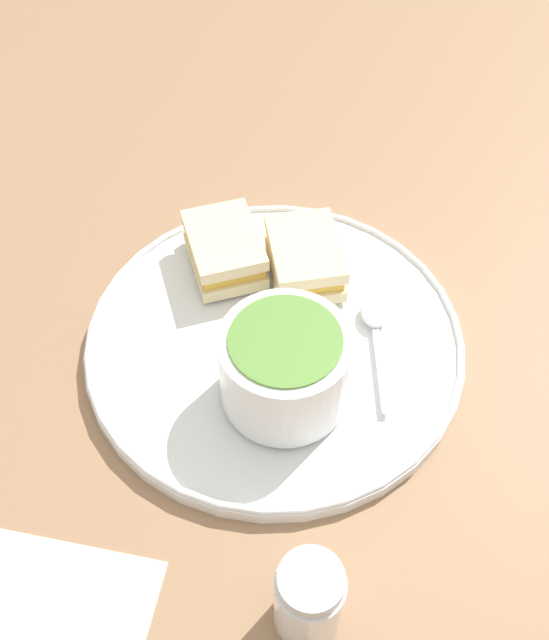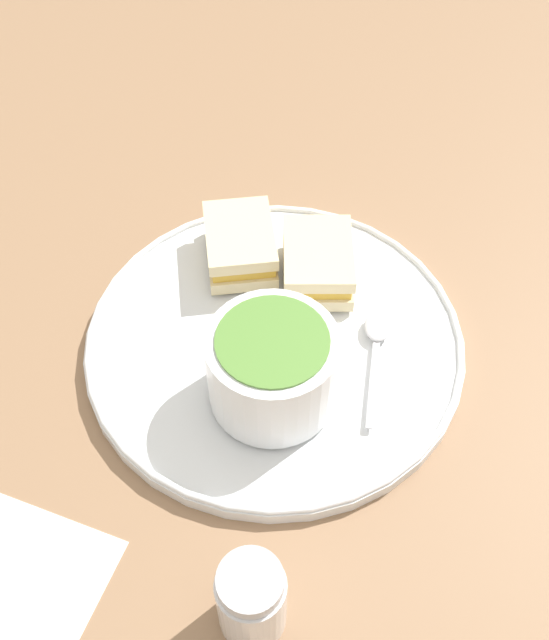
{
  "view_description": "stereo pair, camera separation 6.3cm",
  "coord_description": "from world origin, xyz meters",
  "px_view_note": "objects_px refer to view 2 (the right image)",
  "views": [
    {
      "loc": [
        -0.05,
        -0.39,
        0.54
      ],
      "look_at": [
        0.0,
        0.0,
        0.04
      ],
      "focal_mm": 42.0,
      "sensor_mm": 36.0,
      "label": 1
    },
    {
      "loc": [
        0.01,
        -0.39,
        0.54
      ],
      "look_at": [
        0.0,
        0.0,
        0.04
      ],
      "focal_mm": 42.0,
      "sensor_mm": 36.0,
      "label": 2
    }
  ],
  "objects_px": {
    "soup_bowl": "(267,367)",
    "sandwich_half_near": "(318,262)",
    "sandwich_half_far": "(240,245)",
    "salt_shaker": "(251,599)",
    "spoon": "(377,335)"
  },
  "relations": [
    {
      "from": "spoon",
      "to": "sandwich_half_far",
      "type": "distance_m",
      "value": 0.15
    },
    {
      "from": "salt_shaker",
      "to": "sandwich_half_far",
      "type": "bearing_deg",
      "value": 94.48
    },
    {
      "from": "soup_bowl",
      "to": "sandwich_half_near",
      "type": "height_order",
      "value": "soup_bowl"
    },
    {
      "from": "spoon",
      "to": "salt_shaker",
      "type": "relative_size",
      "value": 1.55
    },
    {
      "from": "soup_bowl",
      "to": "spoon",
      "type": "relative_size",
      "value": 0.86
    },
    {
      "from": "sandwich_half_near",
      "to": "salt_shaker",
      "type": "distance_m",
      "value": 0.31
    },
    {
      "from": "sandwich_half_near",
      "to": "sandwich_half_far",
      "type": "xyz_separation_m",
      "value": [
        -0.07,
        0.02,
        0.0
      ]
    },
    {
      "from": "sandwich_half_far",
      "to": "salt_shaker",
      "type": "height_order",
      "value": "salt_shaker"
    },
    {
      "from": "spoon",
      "to": "sandwich_half_near",
      "type": "bearing_deg",
      "value": 43.78
    },
    {
      "from": "sandwich_half_near",
      "to": "spoon",
      "type": "bearing_deg",
      "value": -53.41
    },
    {
      "from": "spoon",
      "to": "salt_shaker",
      "type": "xyz_separation_m",
      "value": [
        -0.1,
        -0.23,
        0.02
      ]
    },
    {
      "from": "soup_bowl",
      "to": "sandwich_half_far",
      "type": "relative_size",
      "value": 1.11
    },
    {
      "from": "spoon",
      "to": "sandwich_half_near",
      "type": "relative_size",
      "value": 1.39
    },
    {
      "from": "sandwich_half_far",
      "to": "salt_shaker",
      "type": "xyz_separation_m",
      "value": [
        0.03,
        -0.32,
        0.0
      ]
    },
    {
      "from": "sandwich_half_far",
      "to": "spoon",
      "type": "bearing_deg",
      "value": -36.11
    }
  ]
}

